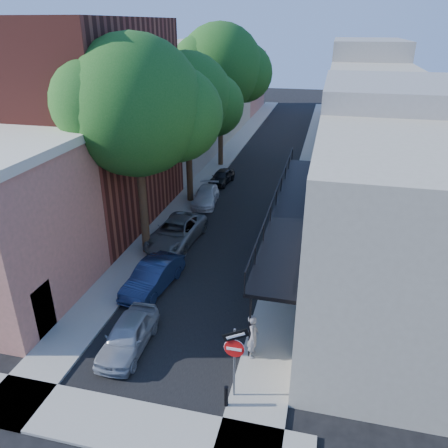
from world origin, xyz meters
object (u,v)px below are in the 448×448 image
Objects in this scene: sign_post at (234,351)px; parked_car_a at (128,335)px; parked_car_c at (176,232)px; oak_near at (146,109)px; parked_car_b at (153,277)px; bollard at (226,396)px; oak_mid at (194,101)px; parked_car_d at (206,196)px; oak_far at (226,69)px; pedestrian at (253,336)px; parked_car_e at (222,177)px.

sign_post is 0.81× the size of parked_car_a.
oak_near is at bearing -116.55° from parked_car_c.
bollard is at bearing -42.78° from parked_car_b.
oak_mid is at bearing 104.55° from parked_car_b.
oak_far is at bearing 88.09° from parked_car_d.
parked_car_d is at bearing -85.43° from oak_far.
parked_car_b reaches higher than parked_car_d.
parked_car_a is 0.95× the size of parked_car_d.
parked_car_c is at bearing -96.47° from parked_car_d.
oak_near is 2.92× the size of parked_car_d.
parked_car_d is (-1.20, 15.35, -0.06)m from parked_car_a.
sign_post is 2.36m from pedestrian.
oak_near is at bearing -90.04° from oak_far.
parked_car_a is at bearing -78.15° from parked_car_c.
parked_car_b is at bearing -93.74° from parked_car_d.
oak_near is at bearing -89.63° from oak_mid.
parked_car_a is 2.05× the size of pedestrian.
parked_car_c is (-0.53, 4.86, 0.02)m from parked_car_b.
parked_car_a is (2.02, -15.75, -6.42)m from oak_mid.
sign_post is at bearing -57.11° from parked_car_c.
parked_car_c is 10.71m from parked_car_e.
oak_near is at bearing -86.91° from parked_car_e.
parked_car_d is (0.77, 7.56, -7.31)m from oak_near.
parked_car_a is at bearing -92.00° from parked_car_d.
oak_far is at bearing 92.95° from parked_car_a.
sign_post is 0.91× the size of parked_car_e.
oak_far reaches higher than oak_mid.
bollard is at bearing -108.56° from sign_post.
pedestrian is at bearing -25.32° from parked_car_b.
parked_car_c is (-5.76, 10.57, -1.34)m from sign_post.
parked_car_e is at bearing 93.93° from parked_car_c.
bollard is 8.00m from parked_car_b.
bollard is at bearing 166.22° from pedestrian.
oak_far reaches higher than pedestrian.
parked_car_a is at bearing -85.49° from oak_far.
oak_near is 3.08× the size of parked_car_a.
oak_near is 0.96× the size of oak_far.
oak_far is at bearing 106.43° from parked_car_e.
oak_mid is (-0.05, 7.97, -0.82)m from oak_near.
pedestrian is (6.77, -24.17, -7.23)m from oak_far.
oak_near reaches higher than oak_mid.
parked_car_b is at bearing 52.09° from pedestrian.
oak_mid is at bearing 95.74° from parked_car_a.
parked_car_b is (-5.07, 6.18, 0.16)m from bollard.
parked_car_d is (-0.53, 11.14, -0.11)m from parked_car_b.
parked_car_a reaches higher than bollard.
sign_post reaches higher than pedestrian.
pedestrian is at bearing -65.67° from parked_car_e.
parked_car_a reaches higher than parked_car_d.
bollard is at bearing -68.64° from parked_car_e.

